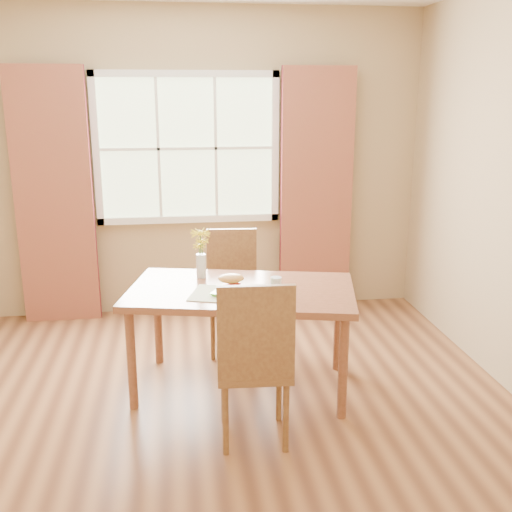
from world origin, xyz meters
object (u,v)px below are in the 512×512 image
at_px(chair_far, 232,285).
at_px(dining_table, 241,299).
at_px(chair_near, 255,357).
at_px(croissant_sandwich, 231,284).
at_px(flower_vase, 201,249).
at_px(water_glass, 276,286).

bearing_deg(chair_far, dining_table, -86.51).
xyz_separation_m(chair_near, croissant_sandwich, (-0.08, 0.57, 0.25)).
bearing_deg(flower_vase, chair_far, 58.55).
distance_m(chair_near, water_glass, 0.66).
bearing_deg(dining_table, flower_vase, 144.35).
distance_m(dining_table, croissant_sandwich, 0.22).
distance_m(dining_table, chair_near, 0.71).
xyz_separation_m(dining_table, croissant_sandwich, (-0.08, -0.14, 0.15)).
xyz_separation_m(dining_table, water_glass, (0.21, -0.13, 0.13)).
xyz_separation_m(chair_near, flower_vase, (-0.25, 0.99, 0.38)).
xyz_separation_m(water_glass, flower_vase, (-0.46, 0.41, 0.16)).
relative_size(chair_far, flower_vase, 2.73).
relative_size(chair_near, croissant_sandwich, 5.67).
bearing_deg(dining_table, chair_near, -77.70).
distance_m(chair_near, croissant_sandwich, 0.63).
height_order(croissant_sandwich, flower_vase, flower_vase).
height_order(dining_table, chair_near, chair_near).
bearing_deg(chair_near, dining_table, 92.78).
xyz_separation_m(croissant_sandwich, water_glass, (0.29, 0.01, -0.03)).
bearing_deg(dining_table, croissant_sandwich, -107.95).
xyz_separation_m(chair_far, water_glass, (0.21, -0.83, 0.26)).
distance_m(chair_near, chair_far, 1.41).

